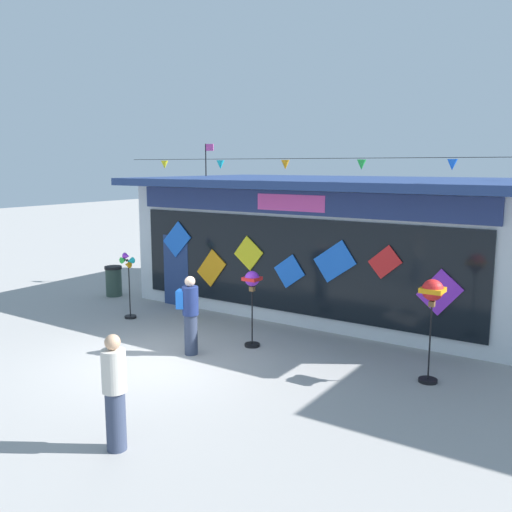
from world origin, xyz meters
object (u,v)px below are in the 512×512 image
object	(u,v)px
kite_shop_building	(340,241)
trash_bin	(114,281)
person_near_camera	(190,313)
wind_spinner_left	(252,289)
person_mid_plaza	(115,392)
wind_spinner_center_left	(432,299)
wind_spinner_far_left	(128,274)

from	to	relation	value
kite_shop_building	trash_bin	world-z (taller)	kite_shop_building
person_near_camera	trash_bin	size ratio (longest dim) A/B	1.83
kite_shop_building	trash_bin	distance (m)	6.93
wind_spinner_left	person_mid_plaza	size ratio (longest dim) A/B	1.00
wind_spinner_left	wind_spinner_center_left	xyz separation A→B (m)	(3.84, 0.11, 0.27)
kite_shop_building	person_mid_plaza	world-z (taller)	kite_shop_building
wind_spinner_far_left	wind_spinner_left	xyz separation A→B (m)	(3.94, -0.10, 0.14)
wind_spinner_far_left	trash_bin	size ratio (longest dim) A/B	1.89
kite_shop_building	person_near_camera	world-z (taller)	kite_shop_building
kite_shop_building	wind_spinner_center_left	distance (m)	6.03
wind_spinner_far_left	kite_shop_building	bearing A→B (deg)	49.97
kite_shop_building	person_near_camera	size ratio (longest dim) A/B	6.38
kite_shop_building	person_mid_plaza	xyz separation A→B (m)	(1.05, -9.44, -0.96)
wind_spinner_far_left	wind_spinner_center_left	bearing A→B (deg)	0.02
wind_spinner_center_left	kite_shop_building	bearing A→B (deg)	130.97
wind_spinner_left	trash_bin	distance (m)	6.45
wind_spinner_left	person_mid_plaza	xyz separation A→B (m)	(0.94, -4.78, -0.45)
wind_spinner_far_left	person_mid_plaza	bearing A→B (deg)	-45.07
kite_shop_building	person_mid_plaza	size ratio (longest dim) A/B	6.38
wind_spinner_center_left	trash_bin	distance (m)	10.20
person_mid_plaza	wind_spinner_center_left	bearing A→B (deg)	48.71
wind_spinner_center_left	person_near_camera	distance (m)	4.86
kite_shop_building	person_near_camera	distance (m)	5.92
trash_bin	wind_spinner_left	bearing A→B (deg)	-14.63
wind_spinner_left	wind_spinner_center_left	size ratio (longest dim) A/B	0.87
person_near_camera	person_mid_plaza	bearing A→B (deg)	179.72
wind_spinner_center_left	person_near_camera	world-z (taller)	wind_spinner_center_left
wind_spinner_far_left	person_near_camera	xyz separation A→B (m)	(3.13, -1.25, -0.28)
wind_spinner_center_left	wind_spinner_far_left	bearing A→B (deg)	-179.98
wind_spinner_center_left	person_mid_plaza	world-z (taller)	wind_spinner_center_left
person_near_camera	person_mid_plaza	xyz separation A→B (m)	(1.74, -3.63, -0.03)
wind_spinner_far_left	trash_bin	bearing A→B (deg)	146.09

